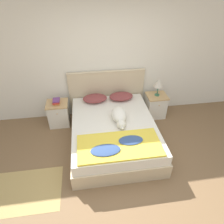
# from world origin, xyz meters

# --- Properties ---
(ground_plane) EXTENTS (16.00, 16.00, 0.00)m
(ground_plane) POSITION_xyz_m (0.00, 0.00, 0.00)
(ground_plane) COLOR brown
(wall_back) EXTENTS (9.00, 0.06, 2.55)m
(wall_back) POSITION_xyz_m (0.00, 2.13, 1.27)
(wall_back) COLOR silver
(wall_back) RESTS_ON ground_plane
(bed) EXTENTS (1.62, 2.03, 0.50)m
(bed) POSITION_xyz_m (-0.06, 1.02, 0.24)
(bed) COLOR #C6B28E
(bed) RESTS_ON ground_plane
(headboard) EXTENTS (1.70, 0.06, 1.10)m
(headboard) POSITION_xyz_m (-0.06, 2.06, 0.57)
(headboard) COLOR #C6B28E
(headboard) RESTS_ON ground_plane
(nightstand_left) EXTENTS (0.45, 0.41, 0.55)m
(nightstand_left) POSITION_xyz_m (-1.17, 1.78, 0.28)
(nightstand_left) COLOR silver
(nightstand_left) RESTS_ON ground_plane
(nightstand_right) EXTENTS (0.45, 0.41, 0.55)m
(nightstand_right) POSITION_xyz_m (1.05, 1.78, 0.28)
(nightstand_right) COLOR silver
(nightstand_right) RESTS_ON ground_plane
(pillow_left) EXTENTS (0.53, 0.34, 0.15)m
(pillow_left) POSITION_xyz_m (-0.35, 1.82, 0.57)
(pillow_left) COLOR brown
(pillow_left) RESTS_ON bed
(pillow_right) EXTENTS (0.53, 0.34, 0.15)m
(pillow_right) POSITION_xyz_m (0.23, 1.82, 0.57)
(pillow_right) COLOR brown
(pillow_right) RESTS_ON bed
(quilt) EXTENTS (1.37, 0.66, 0.06)m
(quilt) POSITION_xyz_m (-0.07, 0.38, 0.52)
(quilt) COLOR yellow
(quilt) RESTS_ON bed
(dog) EXTENTS (0.28, 0.66, 0.24)m
(dog) POSITION_xyz_m (0.06, 1.05, 0.61)
(dog) COLOR silver
(dog) RESTS_ON bed
(book_stack) EXTENTS (0.16, 0.23, 0.08)m
(book_stack) POSITION_xyz_m (-1.17, 1.78, 0.59)
(book_stack) COLOR orange
(book_stack) RESTS_ON nightstand_left
(table_lamp) EXTENTS (0.21, 0.21, 0.39)m
(table_lamp) POSITION_xyz_m (1.05, 1.78, 0.85)
(table_lamp) COLOR #336B4C
(table_lamp) RESTS_ON nightstand_right
(rug) EXTENTS (1.22, 0.82, 0.00)m
(rug) POSITION_xyz_m (-1.66, 0.11, 0.00)
(rug) COLOR tan
(rug) RESTS_ON ground_plane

